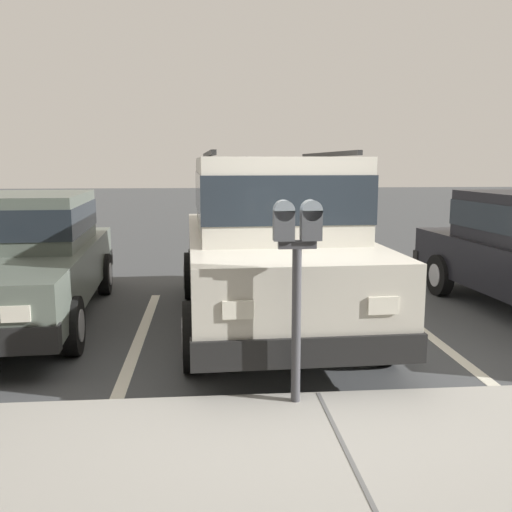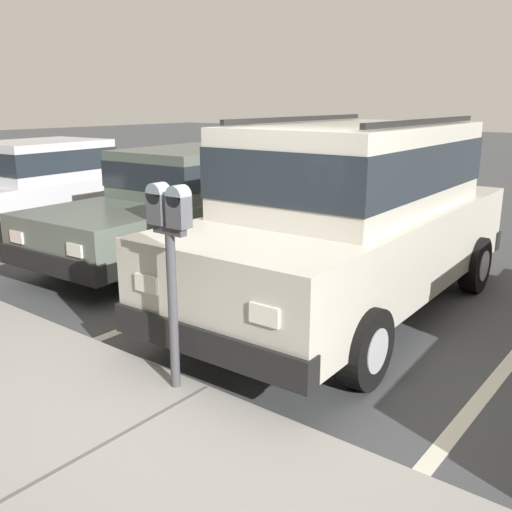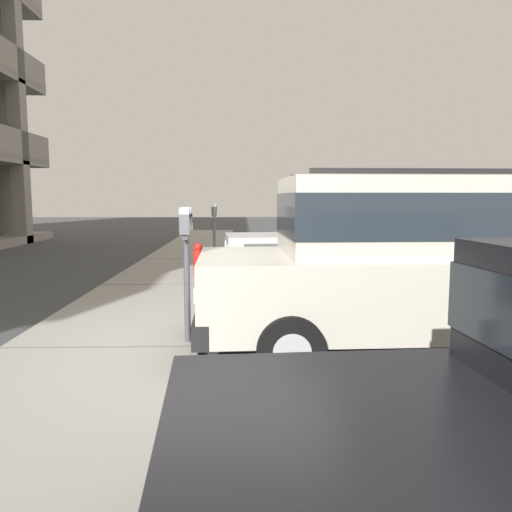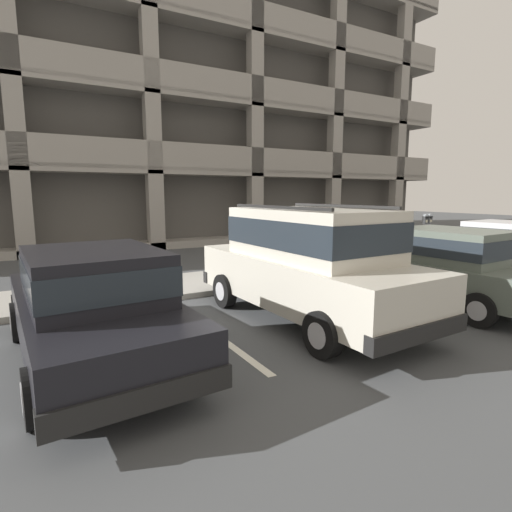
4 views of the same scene
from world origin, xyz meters
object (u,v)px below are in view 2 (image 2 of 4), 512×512
at_px(parking_meter_near, 170,239).
at_px(dark_hatchback, 184,200).
at_px(silver_suv, 353,211).
at_px(blue_coupe, 35,184).

bearing_deg(parking_meter_near, dark_hatchback, -45.86).
xyz_separation_m(silver_suv, dark_hatchback, (2.99, -0.49, -0.27)).
relative_size(dark_hatchback, blue_coupe, 0.99).
bearing_deg(silver_suv, blue_coupe, -2.29).
bearing_deg(parking_meter_near, blue_coupe, -22.96).
xyz_separation_m(dark_hatchback, blue_coupe, (3.15, 0.44, 0.00)).
xyz_separation_m(silver_suv, blue_coupe, (6.14, -0.04, -0.27)).
distance_m(silver_suv, parking_meter_near, 2.54).
bearing_deg(dark_hatchback, silver_suv, 167.50).
bearing_deg(dark_hatchback, blue_coupe, 4.73).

